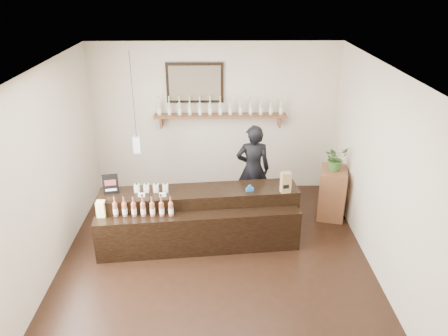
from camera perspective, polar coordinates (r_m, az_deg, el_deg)
ground at (r=6.52m, az=-1.14°, el=-12.36°), size 5.00×5.00×0.00m
room_shell at (r=5.67m, az=-1.29°, el=1.56°), size 5.00×5.00×5.00m
back_wall_decor at (r=7.90m, az=-2.28°, el=8.59°), size 2.66×0.96×1.69m
counter at (r=6.79m, az=-3.26°, el=-6.69°), size 3.07×1.10×0.99m
promo_sign at (r=6.70m, az=-14.59°, el=-2.04°), size 0.23×0.06×0.32m
paper_bag at (r=6.60m, az=8.07°, el=-1.87°), size 0.16×0.13×0.32m
tape_dispenser at (r=6.63m, az=3.39°, el=-2.72°), size 0.12×0.07×0.10m
side_cabinet at (r=7.71m, az=13.91°, el=-3.15°), size 0.57×0.68×0.86m
potted_plant at (r=7.44m, az=14.41°, el=1.26°), size 0.48×0.46×0.42m
shopkeeper at (r=7.43m, az=3.82°, el=0.54°), size 0.66×0.43×1.80m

